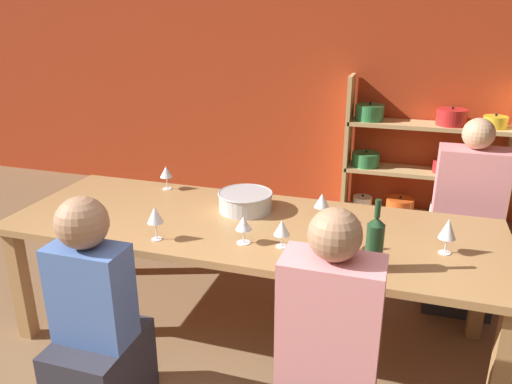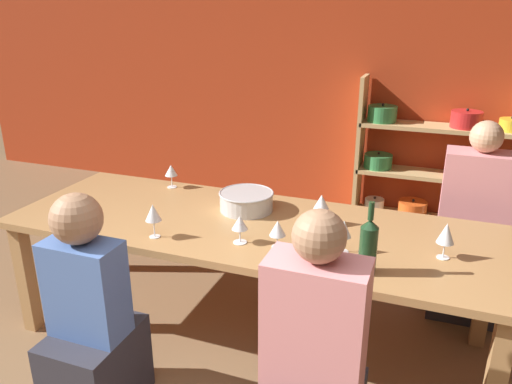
% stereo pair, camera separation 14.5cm
% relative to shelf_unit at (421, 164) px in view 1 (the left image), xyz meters
% --- Properties ---
extents(wall_back_red, '(8.80, 0.06, 2.70)m').
position_rel_shelf_unit_xyz_m(wall_back_red, '(-0.83, 0.20, 0.82)').
color(wall_back_red, '#B23819').
rests_on(wall_back_red, ground_plane).
extents(shelf_unit, '(1.43, 0.30, 1.29)m').
position_rel_shelf_unit_xyz_m(shelf_unit, '(0.00, 0.00, 0.00)').
color(shelf_unit, tan).
rests_on(shelf_unit, ground_plane).
extents(dining_table, '(2.70, 0.95, 0.73)m').
position_rel_shelf_unit_xyz_m(dining_table, '(-0.92, -2.17, 0.13)').
color(dining_table, '#AD7F4C').
rests_on(dining_table, ground_plane).
extents(mixing_bowl, '(0.32, 0.32, 0.11)m').
position_rel_shelf_unit_xyz_m(mixing_bowl, '(-1.01, -1.99, 0.26)').
color(mixing_bowl, '#B7BABC').
rests_on(mixing_bowl, dining_table).
extents(wine_bottle_green, '(0.08, 0.08, 0.34)m').
position_rel_shelf_unit_xyz_m(wine_bottle_green, '(-0.23, -2.49, 0.34)').
color(wine_bottle_green, '#19381E').
rests_on(wine_bottle_green, dining_table).
extents(wine_glass_empty_a, '(0.08, 0.08, 0.14)m').
position_rel_shelf_unit_xyz_m(wine_glass_empty_a, '(-0.68, -2.39, 0.30)').
color(wine_glass_empty_a, white).
rests_on(wine_glass_empty_a, dining_table).
extents(wine_glass_red_a, '(0.08, 0.08, 0.17)m').
position_rel_shelf_unit_xyz_m(wine_glass_red_a, '(-0.55, -2.04, 0.33)').
color(wine_glass_red_a, white).
rests_on(wine_glass_red_a, dining_table).
extents(wine_glass_empty_b, '(0.07, 0.07, 0.16)m').
position_rel_shelf_unit_xyz_m(wine_glass_empty_b, '(-0.37, -2.33, 0.32)').
color(wine_glass_empty_b, white).
rests_on(wine_glass_empty_b, dining_table).
extents(wine_glass_white_a, '(0.08, 0.08, 0.18)m').
position_rel_shelf_unit_xyz_m(wine_glass_white_a, '(-1.32, -2.50, 0.33)').
color(wine_glass_white_a, white).
rests_on(wine_glass_white_a, dining_table).
extents(wine_glass_red_b, '(0.08, 0.08, 0.15)m').
position_rel_shelf_unit_xyz_m(wine_glass_red_b, '(-0.88, -2.41, 0.31)').
color(wine_glass_red_b, white).
rests_on(wine_glass_red_b, dining_table).
extents(wine_glass_red_c, '(0.08, 0.08, 0.18)m').
position_rel_shelf_unit_xyz_m(wine_glass_red_c, '(0.09, -2.22, 0.32)').
color(wine_glass_red_c, white).
rests_on(wine_glass_red_c, dining_table).
extents(wine_glass_red_d, '(0.08, 0.08, 0.15)m').
position_rel_shelf_unit_xyz_m(wine_glass_red_d, '(-1.62, -1.79, 0.31)').
color(wine_glass_red_d, white).
rests_on(wine_glass_red_d, dining_table).
extents(person_near_a, '(0.35, 0.44, 1.11)m').
position_rel_shelf_unit_xyz_m(person_near_a, '(-1.41, -2.94, -0.11)').
color(person_near_a, '#2D2D38').
rests_on(person_near_a, ground_plane).
extents(person_far_a, '(0.41, 0.52, 1.24)m').
position_rel_shelf_unit_xyz_m(person_far_a, '(0.26, -1.36, -0.08)').
color(person_far_a, '#2D2D38').
rests_on(person_far_a, ground_plane).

